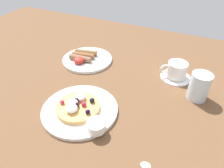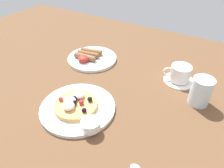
# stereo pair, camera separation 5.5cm
# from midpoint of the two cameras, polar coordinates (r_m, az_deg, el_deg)

# --- Properties ---
(ground_plane) EXTENTS (2.06, 1.37, 0.03)m
(ground_plane) POSITION_cam_midpoint_polar(r_m,az_deg,el_deg) (0.80, -1.19, -2.73)
(ground_plane) COLOR brown
(pancake_plate) EXTENTS (0.26, 0.26, 0.01)m
(pancake_plate) POSITION_cam_midpoint_polar(r_m,az_deg,el_deg) (0.72, -7.16, -6.51)
(pancake_plate) COLOR white
(pancake_plate) RESTS_ON ground_plane
(pancake_with_berries) EXTENTS (0.15, 0.15, 0.04)m
(pancake_with_berries) POSITION_cam_midpoint_polar(r_m,az_deg,el_deg) (0.71, -7.85, -5.47)
(pancake_with_berries) COLOR tan
(pancake_with_berries) RESTS_ON pancake_plate
(syrup_ramekin) EXTENTS (0.06, 0.06, 0.03)m
(syrup_ramekin) POSITION_cam_midpoint_polar(r_m,az_deg,el_deg) (0.63, -3.38, -11.14)
(syrup_ramekin) COLOR white
(syrup_ramekin) RESTS_ON pancake_plate
(breakfast_plate) EXTENTS (0.23, 0.23, 0.01)m
(breakfast_plate) POSITION_cam_midpoint_polar(r_m,az_deg,el_deg) (0.99, -3.84, 6.93)
(breakfast_plate) COLOR white
(breakfast_plate) RESTS_ON ground_plane
(fried_breakfast) EXTENTS (0.11, 0.15, 0.03)m
(fried_breakfast) POSITION_cam_midpoint_polar(r_m,az_deg,el_deg) (0.98, -4.99, 7.94)
(fried_breakfast) COLOR brown
(fried_breakfast) RESTS_ON breakfast_plate
(coffee_saucer) EXTENTS (0.12, 0.12, 0.01)m
(coffee_saucer) POSITION_cam_midpoint_polar(r_m,az_deg,el_deg) (0.89, 19.50, 0.92)
(coffee_saucer) COLOR white
(coffee_saucer) RESTS_ON ground_plane
(coffee_cup) EXTENTS (0.10, 0.08, 0.06)m
(coffee_cup) POSITION_cam_midpoint_polar(r_m,az_deg,el_deg) (0.87, 19.88, 2.86)
(coffee_cup) COLOR white
(coffee_cup) RESTS_ON coffee_saucer
(water_glass) EXTENTS (0.07, 0.07, 0.10)m
(water_glass) POSITION_cam_midpoint_polar(r_m,az_deg,el_deg) (0.78, 25.02, -1.91)
(water_glass) COLOR silver
(water_glass) RESTS_ON ground_plane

